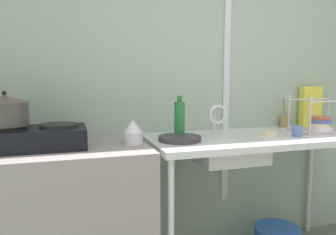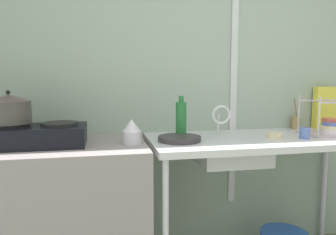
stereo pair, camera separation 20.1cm
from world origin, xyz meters
The scene contains 16 objects.
wall_back centered at (0.00, 1.85, 1.21)m, with size 4.94×0.10×2.41m, color #96A695.
wall_metal_strip centered at (-0.01, 1.79, 1.33)m, with size 0.05×0.01×1.93m, color silver.
counter_concrete centered at (-1.35, 1.47, 0.46)m, with size 1.27×0.66×0.92m, color gray.
counter_sink centered at (0.07, 1.47, 0.85)m, with size 1.51×0.66×0.92m.
stove centered at (-1.35, 1.47, 0.98)m, with size 0.56×0.33×0.13m.
pot_on_left_burner centered at (-1.49, 1.47, 1.13)m, with size 0.24×0.24×0.19m.
percolator centered at (-0.80, 1.43, 0.99)m, with size 0.12×0.12×0.15m.
sink_basin centered at (-0.16, 1.42, 0.84)m, with size 0.44×0.29×0.16m, color silver.
faucet centered at (-0.20, 1.55, 1.05)m, with size 0.13×0.08×0.21m.
frying_pan centered at (-0.51, 1.44, 0.94)m, with size 0.27×0.27×0.03m, color #363034.
dish_rack centered at (0.59, 1.47, 0.97)m, with size 0.38×0.24×0.27m.
cup_by_rack centered at (0.30, 1.36, 0.96)m, with size 0.07×0.07×0.07m, color #556DB4.
small_bowl_on_drainboard centered at (0.13, 1.43, 0.94)m, with size 0.11×0.11×0.04m, color beige.
bottle_by_sink centered at (-0.47, 1.55, 1.04)m, with size 0.07×0.07×0.27m.
cereal_box centered at (0.74, 1.75, 1.08)m, with size 0.18×0.06×0.32m, color yellow.
utensil_jar centered at (0.49, 1.75, 0.97)m, with size 0.07×0.06×0.24m.
Camera 2 is at (-0.97, -0.49, 1.30)m, focal length 34.75 mm.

